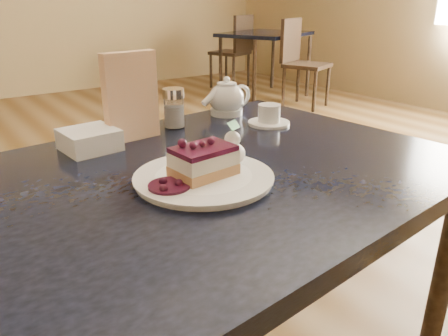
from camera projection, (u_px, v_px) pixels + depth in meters
main_table at (190, 207)px, 0.95m from camera, size 1.28×0.91×0.76m
dessert_plate at (204, 178)px, 0.88m from camera, size 0.28×0.28×0.01m
cheesecake_slice at (203, 161)px, 0.87m from camera, size 0.13×0.10×0.06m
whipped_cream at (232, 153)px, 0.93m from camera, size 0.06×0.06×0.05m
berry_sauce at (169, 186)px, 0.82m from camera, size 0.08×0.08×0.01m
tea_set at (235, 103)px, 1.34m from camera, size 0.20×0.28×0.11m
menu_card at (131, 97)px, 1.10m from camera, size 0.14×0.04×0.22m
sugar_shaker at (174, 108)px, 1.22m from camera, size 0.06×0.06×0.11m
napkin_stack at (89, 140)px, 1.05m from camera, size 0.13×0.13×0.05m
bg_table_far_right at (264, 90)px, 5.22m from camera, size 1.18×1.77×1.18m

